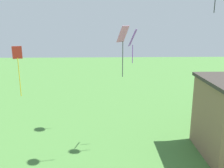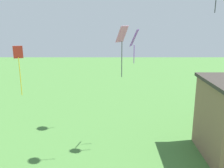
% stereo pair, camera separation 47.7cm
% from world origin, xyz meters
% --- Properties ---
extents(kite_pink_diamond, '(0.73, 0.77, 2.77)m').
position_xyz_m(kite_pink_diamond, '(0.56, 8.87, 8.31)').
color(kite_pink_diamond, pink).
extents(kite_purple_streamer, '(0.76, 1.05, 2.51)m').
position_xyz_m(kite_purple_streamer, '(1.66, 13.79, 8.03)').
color(kite_purple_streamer, purple).
extents(kite_red_diamond, '(0.58, 0.32, 3.04)m').
position_xyz_m(kite_red_diamond, '(-5.54, 10.10, 6.97)').
color(kite_red_diamond, red).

